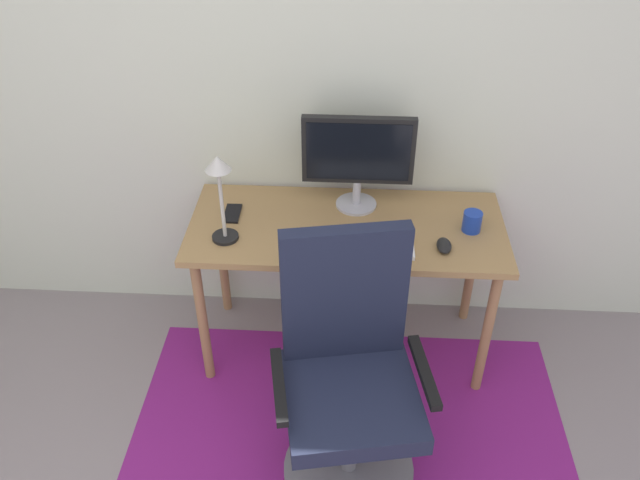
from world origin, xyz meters
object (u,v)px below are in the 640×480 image
cell_phone (232,213)px  desk_lamp (220,183)px  coffee_cup (472,222)px  computer_mouse (444,246)px  desk (346,240)px  office_chair (348,389)px  monitor (358,155)px  keyboard (361,247)px

cell_phone → desk_lamp: 0.32m
coffee_cup → cell_phone: size_ratio=0.63×
computer_mouse → cell_phone: (-0.90, 0.20, -0.01)m
desk → cell_phone: 0.51m
computer_mouse → office_chair: (-0.37, -0.51, -0.30)m
desk → monitor: (0.04, 0.15, 0.34)m
desk → computer_mouse: (0.40, -0.15, 0.10)m
office_chair → monitor: bearing=78.8°
keyboard → office_chair: office_chair is taller
keyboard → desk_lamp: desk_lamp is taller
keyboard → coffee_cup: bearing=18.9°
coffee_cup → desk_lamp: (-1.02, -0.12, 0.23)m
computer_mouse → cell_phone: size_ratio=0.74×
keyboard → computer_mouse: size_ratio=4.13×
keyboard → desk_lamp: bearing=175.8°
computer_mouse → desk_lamp: desk_lamp is taller
keyboard → coffee_cup: 0.49m
cell_phone → keyboard: bearing=-22.0°
keyboard → computer_mouse: 0.34m
keyboard → office_chair: 0.57m
cell_phone → coffee_cup: bearing=-4.0°
monitor → computer_mouse: bearing=-40.0°
cell_phone → monitor: bearing=10.1°
desk → office_chair: bearing=-87.5°
desk → coffee_cup: bearing=-1.0°
desk → cell_phone: (-0.50, 0.05, 0.09)m
office_chair → desk: bearing=82.0°
computer_mouse → coffee_cup: coffee_cup is taller
coffee_cup → desk_lamp: desk_lamp is taller
computer_mouse → coffee_cup: 0.19m
cell_phone → desk_lamp: (0.00, -0.18, 0.27)m
monitor → office_chair: size_ratio=0.45×
monitor → coffee_cup: bearing=-18.5°
desk → office_chair: size_ratio=1.27×
desk → desk_lamp: 0.62m
keyboard → office_chair: (-0.03, -0.49, -0.29)m
desk → keyboard: keyboard is taller
computer_mouse → coffee_cup: size_ratio=1.18×
desk_lamp → office_chair: 0.93m
coffee_cup → office_chair: office_chair is taller
monitor → computer_mouse: size_ratio=4.57×
computer_mouse → cell_phone: 0.92m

